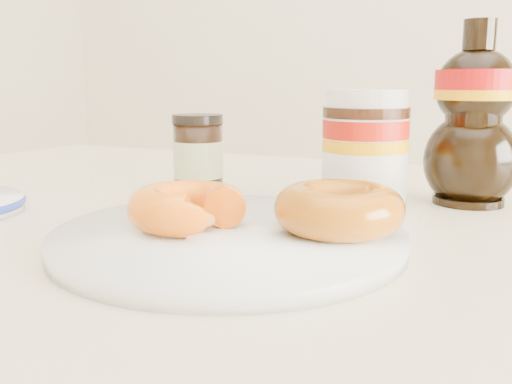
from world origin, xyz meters
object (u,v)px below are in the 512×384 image
at_px(dark_jar, 198,156).
at_px(syrup_bottle, 474,114).
at_px(plate, 229,237).
at_px(donut_bitten, 187,207).
at_px(nutella_jar, 365,146).
at_px(donut_whole, 339,209).
at_px(dining_table, 326,321).

bearing_deg(dark_jar, syrup_bottle, 15.65).
distance_m(plate, syrup_bottle, 0.31).
bearing_deg(syrup_bottle, donut_bitten, -125.77).
xyz_separation_m(nutella_jar, dark_jar, (-0.19, -0.00, -0.02)).
distance_m(donut_bitten, nutella_jar, 0.21).
relative_size(plate, nutella_jar, 2.30).
relative_size(plate, donut_whole, 2.75).
bearing_deg(donut_whole, dark_jar, 146.46).
relative_size(donut_bitten, syrup_bottle, 0.50).
height_order(plate, donut_whole, donut_whole).
relative_size(donut_whole, nutella_jar, 0.84).
bearing_deg(donut_bitten, dark_jar, 98.11).
xyz_separation_m(plate, nutella_jar, (0.06, 0.18, 0.06)).
relative_size(donut_bitten, dark_jar, 1.03).
distance_m(donut_bitten, syrup_bottle, 0.33).
distance_m(dining_table, donut_whole, 0.13).
bearing_deg(plate, donut_bitten, -165.09).
bearing_deg(plate, donut_whole, 21.53).
bearing_deg(nutella_jar, dining_table, -92.24).
distance_m(donut_bitten, donut_whole, 0.12).
xyz_separation_m(donut_whole, dark_jar, (-0.21, 0.14, 0.01)).
height_order(plate, syrup_bottle, syrup_bottle).
bearing_deg(syrup_bottle, plate, -121.61).
distance_m(nutella_jar, dark_jar, 0.19).
xyz_separation_m(donut_whole, syrup_bottle, (0.08, 0.22, 0.06)).
bearing_deg(plate, nutella_jar, 70.90).
bearing_deg(donut_bitten, dining_table, 22.68).
bearing_deg(dark_jar, plate, -52.54).
height_order(dining_table, syrup_bottle, syrup_bottle).
bearing_deg(dining_table, dark_jar, 153.04).
bearing_deg(dark_jar, donut_whole, -33.54).
relative_size(dining_table, donut_bitten, 14.77).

